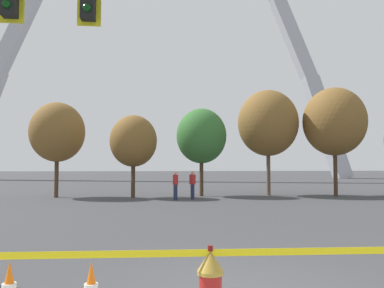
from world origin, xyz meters
name	(u,v)px	position (x,y,z in m)	size (l,w,h in m)	color
caution_tape_barrier	(211,272)	(-0.69, -1.43, 0.69)	(5.93, 0.29, 0.99)	#232326
monument_arch	(161,38)	(0.00, 48.27, 19.95)	(55.62, 2.13, 44.86)	#B2B5BC
tree_far_left	(57,132)	(-6.91, 17.88, 3.87)	(3.23, 3.23, 5.66)	#473323
tree_left_mid	(133,141)	(-2.38, 17.28, 3.33)	(2.79, 2.79, 4.88)	#473323
tree_center_left	(201,136)	(1.78, 17.96, 3.72)	(3.11, 3.11, 5.43)	#473323
tree_center_right	(268,123)	(6.07, 18.05, 4.58)	(3.83, 3.83, 6.70)	brown
tree_right_mid	(334,122)	(10.03, 17.06, 4.62)	(3.85, 3.85, 6.75)	#473323
pedestrian_walking_left	(192,185)	(0.98, 15.79, 0.82)	(0.33, 0.39, 1.59)	#232847
pedestrian_standing_center	(175,185)	(0.00, 15.40, 0.82)	(0.28, 0.38, 1.59)	#232847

